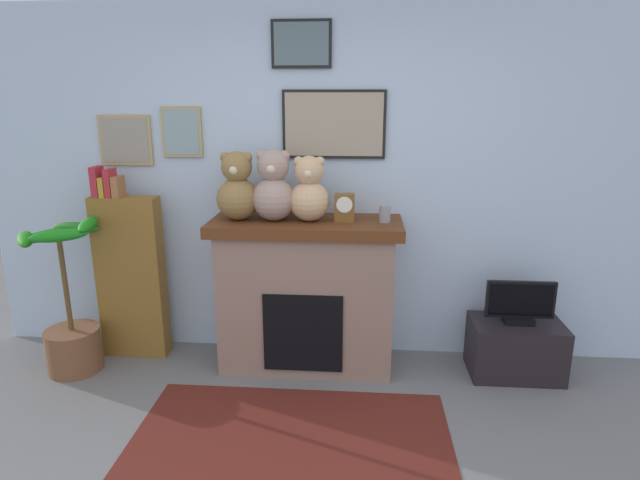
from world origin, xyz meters
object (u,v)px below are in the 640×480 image
at_px(television, 520,304).
at_px(teddy_bear_cream, 274,189).
at_px(tv_stand, 515,348).
at_px(fireplace, 306,293).
at_px(potted_plant, 71,323).
at_px(bookshelf, 130,274).
at_px(mantel_clock, 345,208).
at_px(candle_jar, 385,214).
at_px(teddy_bear_brown, 309,192).
at_px(teddy_bear_grey, 237,189).

xyz_separation_m(television, teddy_bear_cream, (-1.73, 0.03, 0.79)).
xyz_separation_m(tv_stand, teddy_bear_cream, (-1.73, 0.02, 1.13)).
distance_m(tv_stand, television, 0.34).
xyz_separation_m(fireplace, potted_plant, (-1.69, -0.23, -0.19)).
relative_size(bookshelf, mantel_clock, 7.58).
distance_m(potted_plant, candle_jar, 2.39).
height_order(tv_stand, teddy_bear_brown, teddy_bear_brown).
bearing_deg(candle_jar, teddy_bear_cream, -179.95).
bearing_deg(mantel_clock, teddy_bear_brown, 179.80).
bearing_deg(teddy_bear_cream, teddy_bear_brown, 0.01).
bearing_deg(bookshelf, tv_stand, -2.00).
distance_m(television, teddy_bear_brown, 1.67).
distance_m(potted_plant, teddy_bear_brown, 1.97).
bearing_deg(tv_stand, fireplace, 178.40).
xyz_separation_m(mantel_clock, teddy_bear_grey, (-0.75, 0.00, 0.12)).
distance_m(fireplace, television, 1.51).
distance_m(fireplace, teddy_bear_grey, 0.90).
xyz_separation_m(potted_plant, television, (3.20, 0.18, 0.17)).
bearing_deg(television, fireplace, 178.35).
height_order(bookshelf, potted_plant, bookshelf).
bearing_deg(potted_plant, bookshelf, 39.38).
bearing_deg(television, teddy_bear_brown, 179.02).
height_order(bookshelf, tv_stand, bookshelf).
bearing_deg(mantel_clock, teddy_bear_cream, 179.91).
bearing_deg(television, teddy_bear_grey, 179.27).
height_order(fireplace, teddy_bear_brown, teddy_bear_brown).
relative_size(candle_jar, teddy_bear_brown, 0.26).
relative_size(fireplace, teddy_bear_cream, 2.74).
xyz_separation_m(bookshelf, mantel_clock, (1.62, -0.08, 0.55)).
bearing_deg(tv_stand, television, -90.00).
xyz_separation_m(candle_jar, teddy_bear_cream, (-0.77, -0.00, 0.16)).
distance_m(tv_stand, teddy_bear_cream, 2.07).
bearing_deg(teddy_bear_brown, potted_plant, -173.07).
bearing_deg(candle_jar, television, -1.54).
distance_m(potted_plant, television, 3.21).
relative_size(bookshelf, teddy_bear_brown, 3.24).
bearing_deg(fireplace, teddy_bear_cream, -175.25).
bearing_deg(bookshelf, teddy_bear_brown, -3.17).
bearing_deg(mantel_clock, television, -1.13).
height_order(fireplace, teddy_bear_grey, teddy_bear_grey).
height_order(fireplace, bookshelf, bookshelf).
relative_size(tv_stand, mantel_clock, 3.29).
bearing_deg(mantel_clock, teddy_bear_grey, 179.94).
height_order(potted_plant, teddy_bear_brown, teddy_bear_brown).
distance_m(candle_jar, teddy_bear_cream, 0.79).
distance_m(fireplace, bookshelf, 1.35).
height_order(candle_jar, teddy_bear_grey, teddy_bear_grey).
height_order(television, teddy_bear_grey, teddy_bear_grey).
distance_m(bookshelf, teddy_bear_brown, 1.52).
bearing_deg(fireplace, teddy_bear_brown, -35.17).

